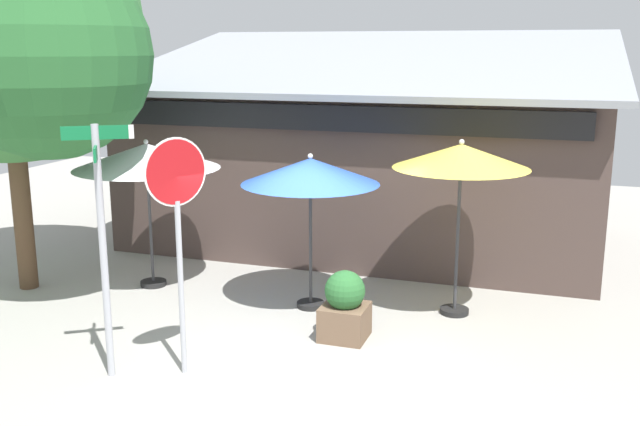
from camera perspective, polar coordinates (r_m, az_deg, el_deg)
name	(u,v)px	position (r m, az deg, el deg)	size (l,w,h in m)	color
ground_plane	(307,350)	(10.07, -1.07, -10.75)	(28.00, 28.00, 0.10)	#9E9B93
cafe_building	(370,160)	(15.29, 3.96, 4.19)	(9.67, 6.03, 4.38)	#473833
street_sign_post	(102,229)	(8.99, -16.82, -1.23)	(0.70, 0.65, 3.13)	#A8AAB2
stop_sign	(177,210)	(8.80, -11.19, 0.24)	(0.43, 0.72, 2.97)	#A8AAB2
patio_umbrella_ivory_left	(147,157)	(12.30, -13.52, 4.31)	(2.42, 2.42, 2.52)	black
patio_umbrella_royal_blue_center	(310,172)	(10.93, -0.77, 3.22)	(2.12, 2.12, 2.44)	black
patio_umbrella_mustard_right	(461,158)	(10.80, 11.07, 4.27)	(2.02, 2.02, 2.69)	black
shade_tree	(15,34)	(12.43, -22.89, 12.85)	(4.89, 4.32, 6.47)	brown
sidewalk_planter	(345,307)	(10.16, 1.97, -7.39)	(0.63, 0.63, 0.99)	brown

